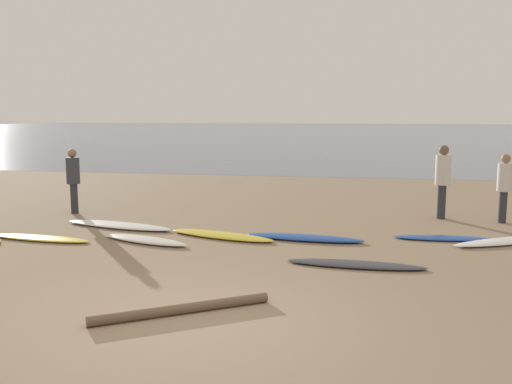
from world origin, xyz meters
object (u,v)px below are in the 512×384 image
at_px(driftwood_log, 182,309).
at_px(person_1, 504,183).
at_px(surfboard_2, 119,225).
at_px(surfboard_7, 442,238).
at_px(person_2, 443,176).
at_px(person_0, 73,176).
at_px(surfboard_1, 40,238).
at_px(surfboard_4, 222,235).
at_px(surfboard_3, 145,240).
at_px(surfboard_8, 510,241).
at_px(surfboard_6, 356,264).
at_px(surfboard_5, 304,238).

bearing_deg(driftwood_log, person_1, 51.42).
bearing_deg(surfboard_2, surfboard_7, 12.57).
xyz_separation_m(surfboard_7, person_2, (0.29, 2.28, 1.01)).
relative_size(person_0, driftwood_log, 0.70).
bearing_deg(surfboard_1, person_1, 25.87).
height_order(surfboard_2, surfboard_4, surfboard_2).
distance_m(surfboard_2, person_2, 7.66).
distance_m(surfboard_3, surfboard_7, 5.95).
height_order(surfboard_3, person_2, person_2).
relative_size(surfboard_8, person_1, 1.67).
distance_m(surfboard_3, surfboard_6, 4.21).
bearing_deg(driftwood_log, surfboard_5, 75.13).
relative_size(surfboard_2, surfboard_5, 1.13).
bearing_deg(surfboard_2, surfboard_5, 5.63).
bearing_deg(surfboard_5, driftwood_log, -99.45).
relative_size(surfboard_2, person_2, 1.52).
bearing_deg(surfboard_5, surfboard_8, 12.18).
bearing_deg(surfboard_3, surfboard_4, 44.43).
height_order(surfboard_2, surfboard_6, surfboard_2).
distance_m(surfboard_3, surfboard_5, 3.17).
relative_size(surfboard_3, surfboard_7, 1.03).
distance_m(surfboard_1, person_0, 3.08).
bearing_deg(surfboard_8, person_0, 142.88).
relative_size(surfboard_1, person_0, 1.37).
bearing_deg(surfboard_6, surfboard_2, 159.29).
relative_size(surfboard_2, surfboard_3, 1.37).
bearing_deg(person_0, surfboard_2, 11.68).
height_order(surfboard_8, person_1, person_1).
distance_m(surfboard_5, driftwood_log, 4.52).
bearing_deg(surfboard_3, surfboard_8, 27.80).
bearing_deg(surfboard_7, person_0, 167.73).
xyz_separation_m(surfboard_6, person_0, (-7.03, 3.62, 0.93)).
distance_m(surfboard_4, surfboard_5, 1.70).
bearing_deg(surfboard_1, surfboard_2, 60.09).
relative_size(surfboard_2, surfboard_6, 1.17).
xyz_separation_m(surfboard_2, surfboard_5, (4.20, -0.48, -0.00)).
distance_m(surfboard_3, driftwood_log, 4.08).
distance_m(surfboard_3, person_1, 8.17).
height_order(surfboard_1, surfboard_6, surfboard_1).
distance_m(surfboard_5, surfboard_6, 2.03).
relative_size(surfboard_6, person_0, 1.41).
bearing_deg(surfboard_3, driftwood_log, -44.12).
bearing_deg(surfboard_2, driftwood_log, -45.77).
bearing_deg(surfboard_5, person_0, 168.12).
bearing_deg(driftwood_log, surfboard_7, 51.50).
bearing_deg(driftwood_log, surfboard_1, 140.05).
bearing_deg(person_2, surfboard_3, -128.83).
relative_size(surfboard_5, person_1, 1.49).
xyz_separation_m(surfboard_1, surfboard_5, (5.23, 0.96, 0.01)).
height_order(surfboard_6, person_1, person_1).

